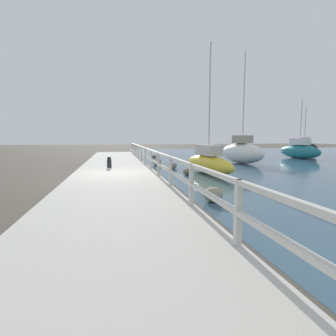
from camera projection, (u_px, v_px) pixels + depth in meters
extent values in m
plane|color=#4C473D|center=(115.00, 179.00, 12.21)|extent=(120.00, 120.00, 0.00)
cube|color=beige|center=(115.00, 176.00, 12.19)|extent=(3.87, 36.00, 0.27)
cube|color=beige|center=(238.00, 213.00, 3.99)|extent=(0.10, 0.10, 1.02)
cube|color=beige|center=(191.00, 184.00, 6.42)|extent=(0.10, 0.10, 1.02)
cube|color=beige|center=(170.00, 171.00, 8.84)|extent=(0.10, 0.10, 1.02)
cube|color=beige|center=(158.00, 164.00, 11.27)|extent=(0.10, 0.10, 1.02)
cube|color=beige|center=(151.00, 159.00, 13.69)|extent=(0.10, 0.10, 1.02)
cube|color=beige|center=(145.00, 156.00, 16.12)|extent=(0.10, 0.10, 1.02)
cube|color=beige|center=(141.00, 154.00, 18.55)|extent=(0.10, 0.10, 1.02)
cube|color=beige|center=(138.00, 152.00, 20.97)|extent=(0.10, 0.10, 1.02)
cube|color=beige|center=(136.00, 150.00, 23.40)|extent=(0.10, 0.10, 1.02)
cube|color=beige|center=(134.00, 149.00, 25.82)|extent=(0.10, 0.10, 1.02)
cube|color=beige|center=(132.00, 148.00, 28.25)|extent=(0.10, 0.10, 1.02)
cube|color=beige|center=(154.00, 152.00, 12.43)|extent=(0.09, 32.50, 0.08)
cube|color=beige|center=(154.00, 161.00, 12.48)|extent=(0.09, 32.50, 0.08)
ellipsoid|color=gray|center=(173.00, 166.00, 16.08)|extent=(0.52, 0.46, 0.39)
ellipsoid|color=slate|center=(187.00, 172.00, 13.50)|extent=(0.44, 0.39, 0.33)
ellipsoid|color=gray|center=(157.00, 161.00, 18.41)|extent=(0.63, 0.56, 0.47)
ellipsoid|color=#666056|center=(154.00, 157.00, 23.97)|extent=(0.43, 0.39, 0.32)
ellipsoid|color=gray|center=(213.00, 195.00, 7.82)|extent=(0.59, 0.53, 0.45)
cylinder|color=black|center=(109.00, 164.00, 14.32)|extent=(0.25, 0.25, 0.46)
sphere|color=black|center=(109.00, 159.00, 14.29)|extent=(0.22, 0.22, 0.22)
ellipsoid|color=#1E707A|center=(299.00, 152.00, 23.85)|extent=(1.53, 4.73, 1.24)
cube|color=silver|center=(300.00, 142.00, 23.74)|extent=(0.92, 1.88, 0.56)
cylinder|color=silver|center=(301.00, 122.00, 23.54)|extent=(0.09, 0.09, 4.03)
ellipsoid|color=gold|center=(208.00, 164.00, 13.92)|extent=(1.58, 4.79, 0.97)
cube|color=beige|center=(209.00, 150.00, 13.83)|extent=(0.91, 1.94, 0.55)
cylinder|color=silver|center=(210.00, 100.00, 13.53)|extent=(0.09, 0.09, 5.75)
ellipsoid|color=white|center=(242.00, 153.00, 19.29)|extent=(2.66, 4.25, 1.50)
cube|color=#9E937F|center=(243.00, 139.00, 19.17)|extent=(1.36, 1.35, 0.55)
cylinder|color=silver|center=(244.00, 98.00, 18.82)|extent=(0.09, 0.09, 6.51)
ellipsoid|color=black|center=(304.00, 148.00, 28.97)|extent=(1.94, 3.25, 1.38)
cube|color=beige|center=(304.00, 140.00, 28.86)|extent=(0.94, 0.97, 0.51)
cylinder|color=silver|center=(305.00, 125.00, 28.67)|extent=(0.09, 0.09, 3.80)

